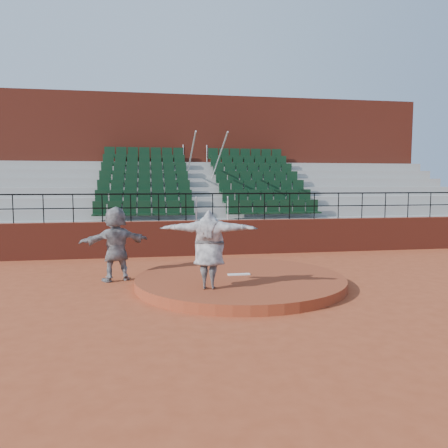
% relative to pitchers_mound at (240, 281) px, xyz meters
% --- Properties ---
extents(ground, '(90.00, 90.00, 0.00)m').
position_rel_pitchers_mound_xyz_m(ground, '(0.00, 0.00, -0.12)').
color(ground, '#9F4323').
rests_on(ground, ground).
extents(pitchers_mound, '(5.50, 5.50, 0.25)m').
position_rel_pitchers_mound_xyz_m(pitchers_mound, '(0.00, 0.00, 0.00)').
color(pitchers_mound, brown).
rests_on(pitchers_mound, ground).
extents(pitching_rubber, '(0.60, 0.15, 0.03)m').
position_rel_pitchers_mound_xyz_m(pitching_rubber, '(0.00, 0.15, 0.14)').
color(pitching_rubber, white).
rests_on(pitching_rubber, pitchers_mound).
extents(boundary_wall, '(24.00, 0.30, 1.30)m').
position_rel_pitchers_mound_xyz_m(boundary_wall, '(0.00, 5.00, 0.53)').
color(boundary_wall, maroon).
rests_on(boundary_wall, ground).
extents(wall_railing, '(24.04, 0.05, 1.03)m').
position_rel_pitchers_mound_xyz_m(wall_railing, '(0.00, 5.00, 1.90)').
color(wall_railing, black).
rests_on(wall_railing, boundary_wall).
extents(seating_deck, '(24.00, 5.97, 4.63)m').
position_rel_pitchers_mound_xyz_m(seating_deck, '(0.00, 8.64, 1.33)').
color(seating_deck, '#989893').
rests_on(seating_deck, ground).
extents(press_box_facade, '(24.00, 3.00, 7.10)m').
position_rel_pitchers_mound_xyz_m(press_box_facade, '(0.00, 12.60, 3.43)').
color(press_box_facade, maroon).
rests_on(press_box_facade, ground).
extents(pitcher, '(2.34, 1.16, 1.84)m').
position_rel_pitchers_mound_xyz_m(pitcher, '(-0.99, -1.18, 1.04)').
color(pitcher, black).
rests_on(pitcher, pitchers_mound).
extents(fielder, '(2.01, 1.19, 2.07)m').
position_rel_pitchers_mound_xyz_m(fielder, '(-3.27, 1.15, 0.91)').
color(fielder, black).
rests_on(fielder, ground).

